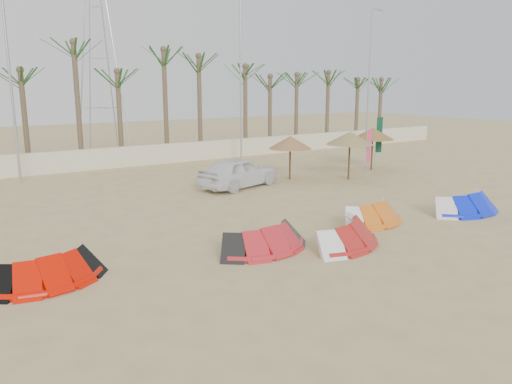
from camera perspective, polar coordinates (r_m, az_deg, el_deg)
ground at (r=14.38m, az=13.44°, el=-9.34°), size 120.00×120.00×0.00m
boundary_wall at (r=32.90m, az=-15.55°, el=3.83°), size 60.00×0.30×1.30m
palm_line at (r=34.23m, az=-15.83°, el=13.87°), size 52.00×4.00×7.70m
lamp_b at (r=29.31m, az=-26.26°, el=12.11°), size 1.25×0.14×11.00m
lamp_c at (r=34.13m, az=-1.70°, el=13.18°), size 1.25×0.14×11.00m
lamp_d at (r=41.71m, az=12.83°, el=12.72°), size 1.25×0.14×11.00m
pylon at (r=38.96m, az=-16.85°, el=4.04°), size 3.00×3.00×14.00m
kite_red_left at (r=14.59m, az=-22.88°, el=-7.93°), size 3.24×1.94×0.90m
kite_red_mid at (r=16.04m, az=0.49°, el=-5.12°), size 3.37×1.81×0.90m
kite_red_right at (r=16.91m, az=9.65°, el=-4.38°), size 3.84×2.73×0.90m
kite_orange at (r=19.61m, az=12.82°, el=-2.21°), size 3.06×1.75×0.90m
kite_blue at (r=22.47m, az=22.35°, el=-0.99°), size 3.54×1.57×0.90m
parasol_left at (r=27.58m, az=3.94°, el=5.68°), size 2.40×2.40×2.42m
parasol_mid at (r=27.96m, az=10.69°, el=6.07°), size 2.65×2.65×2.66m
parasol_right at (r=31.51m, az=13.21°, el=6.51°), size 2.61×2.61×2.59m
flag_pink at (r=28.86m, az=12.77°, el=4.96°), size 0.45×0.12×2.87m
flag_green at (r=32.26m, az=13.75°, el=6.21°), size 0.44×0.14×3.39m
car at (r=25.53m, az=-1.99°, el=2.27°), size 4.95×3.09×1.57m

